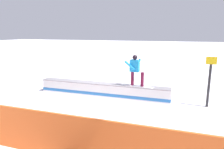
{
  "coord_description": "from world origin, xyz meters",
  "views": [
    {
      "loc": [
        -3.52,
        8.65,
        3.04
      ],
      "look_at": [
        -0.85,
        0.98,
        1.32
      ],
      "focal_mm": 32.3,
      "sensor_mm": 36.0,
      "label": 1
    }
  ],
  "objects": [
    {
      "name": "snowboarder",
      "position": [
        -1.6,
        -0.04,
        1.4
      ],
      "size": [
        1.55,
        0.49,
        1.41
      ],
      "color": "silver",
      "rests_on": "grind_box"
    },
    {
      "name": "ground_plane",
      "position": [
        0.0,
        0.0,
        0.0
      ],
      "size": [
        120.0,
        120.0,
        0.0
      ],
      "primitive_type": "plane",
      "color": "white"
    },
    {
      "name": "safety_fence",
      "position": [
        0.0,
        4.9,
        0.58
      ],
      "size": [
        13.84,
        0.31,
        1.16
      ],
      "primitive_type": "cube",
      "rotation": [
        0.0,
        0.0,
        0.02
      ],
      "color": "orange",
      "rests_on": "ground_plane"
    },
    {
      "name": "grind_box",
      "position": [
        0.0,
        0.0,
        0.29
      ],
      "size": [
        6.42,
        0.62,
        0.64
      ],
      "color": "white",
      "rests_on": "ground_plane"
    },
    {
      "name": "trail_marker",
      "position": [
        -4.64,
        -0.1,
        1.11
      ],
      "size": [
        0.4,
        0.1,
        2.08
      ],
      "color": "#262628",
      "rests_on": "ground_plane"
    }
  ]
}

